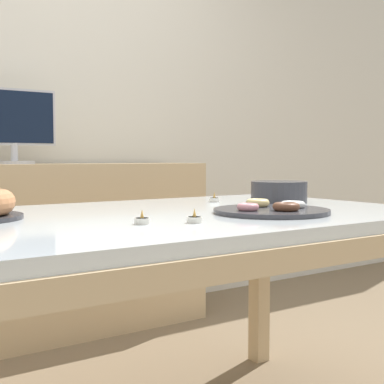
{
  "coord_description": "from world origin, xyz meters",
  "views": [
    {
      "loc": [
        -0.9,
        -1.39,
        0.94
      ],
      "look_at": [
        0.05,
        0.01,
        0.83
      ],
      "focal_mm": 50.0,
      "sensor_mm": 36.0,
      "label": 1
    }
  ],
  "objects": [
    {
      "name": "pastry_platter",
      "position": [
        0.21,
        -0.19,
        0.78
      ],
      "size": [
        0.35,
        0.35,
        0.04
      ],
      "color": "#333338",
      "rests_on": "dining_table"
    },
    {
      "name": "tealight_left_edge",
      "position": [
        -0.25,
        -0.2,
        0.78
      ],
      "size": [
        0.04,
        0.04,
        0.04
      ],
      "color": "silver",
      "rests_on": "dining_table"
    },
    {
      "name": "tealight_right_edge",
      "position": [
        -0.12,
        -0.26,
        0.78
      ],
      "size": [
        0.04,
        0.04,
        0.04
      ],
      "color": "silver",
      "rests_on": "dining_table"
    },
    {
      "name": "computer_monitor",
      "position": [
        -0.13,
        1.34,
        1.1
      ],
      "size": [
        0.42,
        0.2,
        0.38
      ],
      "color": "silver",
      "rests_on": "sideboard"
    },
    {
      "name": "plate_stack",
      "position": [
        0.49,
        0.08,
        0.81
      ],
      "size": [
        0.21,
        0.21,
        0.08
      ],
      "color": "#333338",
      "rests_on": "dining_table"
    },
    {
      "name": "wall_back",
      "position": [
        0.0,
        1.64,
        1.3
      ],
      "size": [
        8.0,
        0.1,
        2.6
      ],
      "primitive_type": "cube",
      "color": "silver",
      "rests_on": "ground"
    },
    {
      "name": "tealight_near_front",
      "position": [
        0.31,
        0.24,
        0.78
      ],
      "size": [
        0.04,
        0.04,
        0.04
      ],
      "color": "silver",
      "rests_on": "dining_table"
    },
    {
      "name": "dining_table",
      "position": [
        0.0,
        0.0,
        0.68
      ],
      "size": [
        1.58,
        1.03,
        0.77
      ],
      "color": "silver",
      "rests_on": "ground"
    },
    {
      "name": "sideboard",
      "position": [
        0.0,
        1.34,
        0.46
      ],
      "size": [
        1.81,
        0.44,
        0.91
      ],
      "color": "#D1B284",
      "rests_on": "ground"
    }
  ]
}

